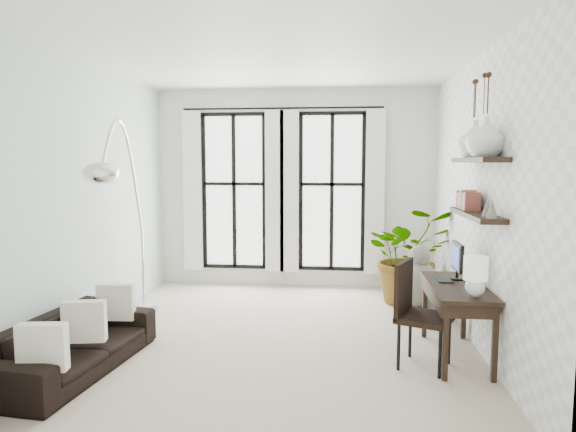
# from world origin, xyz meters

# --- Properties ---
(floor) EXTENTS (5.00, 5.00, 0.00)m
(floor) POSITION_xyz_m (0.00, 0.00, 0.00)
(floor) COLOR #C2B19A
(floor) RESTS_ON ground
(ceiling) EXTENTS (5.00, 5.00, 0.00)m
(ceiling) POSITION_xyz_m (0.00, 0.00, 3.20)
(ceiling) COLOR white
(ceiling) RESTS_ON wall_back
(wall_left) EXTENTS (0.00, 5.00, 5.00)m
(wall_left) POSITION_xyz_m (-2.25, 0.00, 1.60)
(wall_left) COLOR silver
(wall_left) RESTS_ON floor
(wall_right) EXTENTS (0.00, 5.00, 5.00)m
(wall_right) POSITION_xyz_m (2.25, 0.00, 1.60)
(wall_right) COLOR white
(wall_right) RESTS_ON floor
(wall_back) EXTENTS (4.50, 0.00, 4.50)m
(wall_back) POSITION_xyz_m (0.00, 2.50, 1.60)
(wall_back) COLOR white
(wall_back) RESTS_ON floor
(windows) EXTENTS (3.26, 0.13, 2.65)m
(windows) POSITION_xyz_m (-0.20, 2.43, 1.56)
(windows) COLOR white
(windows) RESTS_ON wall_back
(wall_shelves) EXTENTS (0.25, 1.30, 0.60)m
(wall_shelves) POSITION_xyz_m (2.11, -0.45, 1.73)
(wall_shelves) COLOR black
(wall_shelves) RESTS_ON wall_right
(sofa) EXTENTS (0.94, 1.97, 0.55)m
(sofa) POSITION_xyz_m (-1.80, -1.24, 0.28)
(sofa) COLOR black
(sofa) RESTS_ON floor
(throw_pillows) EXTENTS (0.40, 1.52, 0.40)m
(throw_pillows) POSITION_xyz_m (-1.70, -1.24, 0.50)
(throw_pillows) COLOR silver
(throw_pillows) RESTS_ON sofa
(plant) EXTENTS (1.42, 1.28, 1.39)m
(plant) POSITION_xyz_m (1.74, 1.61, 0.70)
(plant) COLOR #2D7228
(plant) RESTS_ON floor
(desk) EXTENTS (0.55, 1.30, 1.16)m
(desk) POSITION_xyz_m (1.95, -0.54, 0.72)
(desk) COLOR black
(desk) RESTS_ON floor
(desk_chair) EXTENTS (0.65, 0.65, 1.05)m
(desk_chair) POSITION_xyz_m (1.50, -0.74, 0.60)
(desk_chair) COLOR black
(desk_chair) RESTS_ON floor
(arc_lamp) EXTENTS (0.75, 2.28, 2.50)m
(arc_lamp) POSITION_xyz_m (-1.70, -0.23, 1.95)
(arc_lamp) COLOR silver
(arc_lamp) RESTS_ON floor
(buddha) EXTENTS (0.54, 0.54, 0.97)m
(buddha) POSITION_xyz_m (1.77, 0.83, 0.41)
(buddha) COLOR gray
(buddha) RESTS_ON floor
(vase_a) EXTENTS (0.37, 0.37, 0.38)m
(vase_a) POSITION_xyz_m (2.11, -0.74, 2.27)
(vase_a) COLOR white
(vase_a) RESTS_ON shelf_upper
(vase_b) EXTENTS (0.37, 0.37, 0.38)m
(vase_b) POSITION_xyz_m (2.11, -0.34, 2.27)
(vase_b) COLOR white
(vase_b) RESTS_ON shelf_upper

